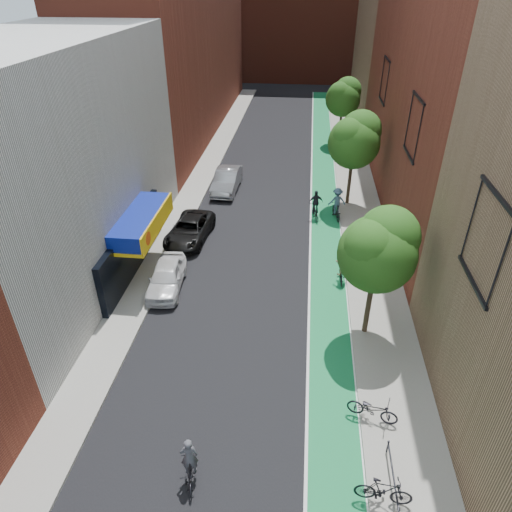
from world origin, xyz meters
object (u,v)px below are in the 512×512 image
(parked_car_silver, at_px, (227,180))
(cyclist_lead, at_px, (190,467))
(parked_car_black, at_px, (190,230))
(cyclist_lane_far, at_px, (337,205))
(parked_car_white, at_px, (166,277))
(cyclist_lane_near, at_px, (342,268))
(cyclist_lane_mid, at_px, (315,208))

(parked_car_silver, distance_m, cyclist_lead, 23.78)
(parked_car_silver, relative_size, cyclist_lead, 2.53)
(parked_car_black, relative_size, cyclist_lane_far, 2.24)
(parked_car_white, xyz_separation_m, parked_car_black, (0.00, 5.26, -0.04))
(parked_car_silver, bearing_deg, parked_car_white, -93.12)
(parked_car_black, bearing_deg, parked_car_silver, 86.82)
(cyclist_lead, height_order, cyclist_lane_near, cyclist_lane_near)
(parked_car_silver, relative_size, cyclist_lane_far, 2.24)
(cyclist_lane_near, relative_size, cyclist_lane_far, 0.90)
(parked_car_silver, distance_m, cyclist_lane_mid, 7.88)
(parked_car_white, bearing_deg, cyclist_lane_far, 40.32)
(cyclist_lane_far, bearing_deg, parked_car_black, 10.89)
(parked_car_white, height_order, cyclist_lane_near, cyclist_lane_near)
(parked_car_black, distance_m, cyclist_lead, 16.27)
(cyclist_lane_mid, bearing_deg, cyclist_lane_far, 175.86)
(cyclist_lane_mid, distance_m, cyclist_lane_far, 1.45)
(parked_car_black, relative_size, cyclist_lane_near, 2.50)
(parked_car_white, relative_size, cyclist_lane_near, 2.14)
(parked_car_white, xyz_separation_m, parked_car_silver, (1.09, 13.06, 0.09))
(parked_car_black, relative_size, cyclist_lane_mid, 2.44)
(parked_car_black, bearing_deg, cyclist_lane_far, 27.91)
(parked_car_white, bearing_deg, cyclist_lead, -74.88)
(parked_car_silver, xyz_separation_m, cyclist_lane_near, (8.21, -11.36, 0.03))
(cyclist_lead, height_order, cyclist_lane_mid, cyclist_lane_mid)
(parked_car_silver, height_order, cyclist_lane_far, cyclist_lane_far)
(parked_car_black, height_order, cyclist_lane_mid, cyclist_lane_mid)
(parked_car_black, xyz_separation_m, cyclist_lane_far, (9.30, 3.97, 0.29))
(cyclist_lane_mid, bearing_deg, parked_car_white, 37.95)
(cyclist_lead, xyz_separation_m, cyclist_lane_mid, (4.11, 19.63, 0.08))
(parked_car_silver, bearing_deg, cyclist_lead, -81.90)
(cyclist_lane_far, bearing_deg, cyclist_lane_mid, -5.33)
(parked_car_silver, xyz_separation_m, cyclist_lead, (2.67, -23.63, -0.15))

